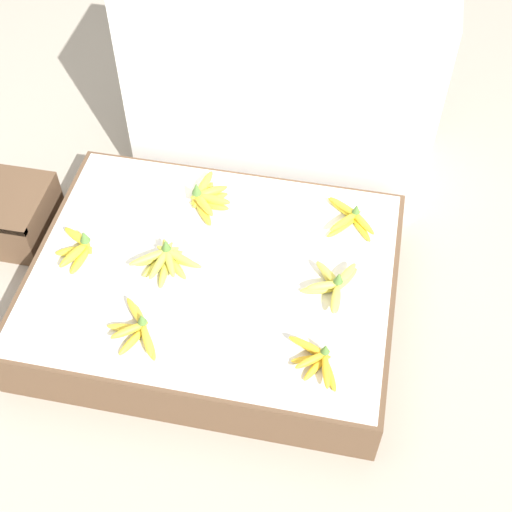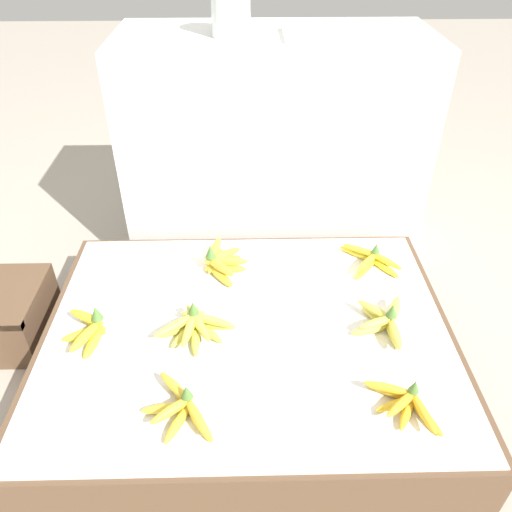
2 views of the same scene
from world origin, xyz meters
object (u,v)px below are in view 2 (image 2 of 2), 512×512
Objects in this scene: foam_tray_white at (328,34)px; banana_bunch_front_right at (406,403)px; banana_bunch_middle_midleft at (196,325)px; banana_bunch_middle_left at (91,329)px; banana_bunch_back_midleft at (221,262)px; banana_bunch_middle_right at (386,320)px; banana_bunch_front_midleft at (183,408)px; glass_jar at (232,9)px; banana_bunch_back_right at (371,259)px.

banana_bunch_front_right is at bearing -83.73° from foam_tray_white.
banana_bunch_middle_midleft is 0.82× the size of foam_tray_white.
banana_bunch_back_midleft reaches higher than banana_bunch_middle_left.
foam_tray_white is at bearing 99.77° from banana_bunch_middle_right.
banana_bunch_front_midleft is at bearing -179.58° from banana_bunch_front_right.
banana_bunch_back_midleft is 1.47× the size of glass_jar.
glass_jar reaches higher than banana_bunch_front_right.
banana_bunch_middle_left reaches higher than banana_bunch_front_midleft.
banana_bunch_middle_right is at bearing -93.78° from banana_bunch_back_right.
banana_bunch_middle_left is 0.67× the size of foam_tray_white.
foam_tray_white reaches higher than banana_bunch_back_right.
banana_bunch_back_midleft is 0.83m from foam_tray_white.
glass_jar reaches higher than banana_bunch_front_midleft.
banana_bunch_back_midleft is at bearing 82.55° from banana_bunch_front_midleft.
banana_bunch_back_midleft is at bearing -96.23° from glass_jar.
foam_tray_white is at bearing 108.78° from banana_bunch_back_right.
banana_bunch_front_midleft is 0.70× the size of foam_tray_white.
banana_bunch_back_right is (0.58, 0.58, 0.00)m from banana_bunch_front_midleft.
banana_bunch_back_right is at bearing 1.19° from banana_bunch_back_midleft.
banana_bunch_middle_right is at bearing -30.43° from banana_bunch_back_midleft.
banana_bunch_back_right is (0.02, 0.30, -0.00)m from banana_bunch_middle_right.
banana_bunch_front_right is 0.58m from banana_bunch_back_right.
banana_bunch_middle_midleft reaches higher than banana_bunch_front_midleft.
glass_jar reaches higher than banana_bunch_middle_right.
banana_bunch_front_midleft is 0.55m from banana_bunch_front_right.
banana_bunch_middle_right is at bearing 87.14° from banana_bunch_front_right.
banana_bunch_middle_midleft reaches higher than banana_bunch_front_right.
glass_jar reaches higher than banana_bunch_middle_midleft.
banana_bunch_middle_midleft is at bearing -102.23° from banana_bunch_back_midleft.
banana_bunch_middle_left is 0.30m from banana_bunch_middle_midleft.
banana_bunch_middle_right reaches higher than banana_bunch_front_midleft.
banana_bunch_middle_right is at bearing 1.09° from banana_bunch_middle_left.
banana_bunch_front_midleft is 1.02× the size of banana_bunch_back_right.
banana_bunch_front_right is 0.87m from banana_bunch_middle_left.
banana_bunch_back_right is at bearing 19.80° from banana_bunch_middle_left.
banana_bunch_back_right is at bearing 86.67° from banana_bunch_front_right.
banana_bunch_back_right is at bearing 27.88° from banana_bunch_middle_midleft.
foam_tray_white is (-0.14, 0.42, 0.62)m from banana_bunch_back_right.
banana_bunch_front_right is 1.18m from foam_tray_white.
banana_bunch_front_midleft is at bearing -97.45° from banana_bunch_back_midleft.
banana_bunch_middle_left reaches higher than banana_bunch_middle_right.
banana_bunch_middle_right is (0.55, 0.00, 0.00)m from banana_bunch_middle_midleft.
banana_bunch_back_right is (0.87, 0.31, -0.01)m from banana_bunch_middle_left.
foam_tray_white is (0.44, 1.00, 0.62)m from banana_bunch_front_midleft.
banana_bunch_front_right is 0.28m from banana_bunch_middle_right.
banana_bunch_front_right is 0.74m from banana_bunch_back_midleft.
banana_bunch_front_midleft is at bearing -96.92° from glass_jar.
banana_bunch_middle_midleft is at bearing 87.64° from banana_bunch_front_midleft.
glass_jar is (-0.44, 0.72, 0.69)m from banana_bunch_middle_right.
banana_bunch_back_midleft reaches higher than banana_bunch_middle_right.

